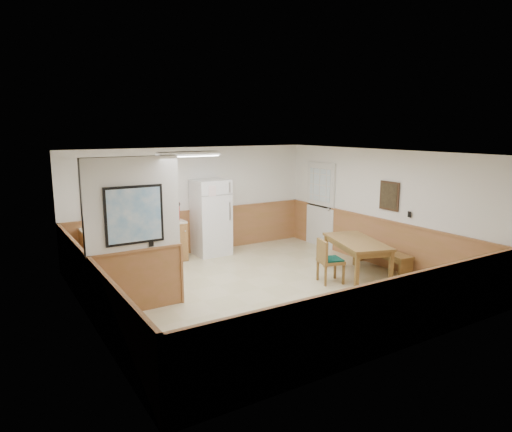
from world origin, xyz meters
TOP-DOWN VIEW (x-y plane):
  - ground at (0.00, 0.00)m, footprint 6.00×6.00m
  - ceiling at (0.00, 0.00)m, footprint 6.00×6.00m
  - back_wall at (0.00, 3.00)m, footprint 6.00×0.02m
  - right_wall at (3.00, 0.00)m, footprint 0.02×6.00m
  - left_wall at (-3.00, 0.00)m, footprint 0.02×6.00m
  - wainscot_back at (0.00, 2.98)m, footprint 6.00×0.04m
  - wainscot_right at (2.98, 0.00)m, footprint 0.04×6.00m
  - wainscot_left at (-2.98, 0.00)m, footprint 0.04×6.00m
  - partition_wall at (-2.25, 0.19)m, footprint 1.50×0.20m
  - kitchen_counter at (-1.21, 2.68)m, footprint 2.20×0.61m
  - exterior_door at (2.96, 1.90)m, footprint 0.07×1.02m
  - kitchen_window at (-2.10, 2.98)m, footprint 0.80×0.04m
  - wall_painting at (2.97, -0.30)m, footprint 0.04×0.50m
  - fluorescent_fixture at (-0.80, 1.30)m, footprint 1.20×0.30m
  - refrigerator at (0.29, 2.63)m, footprint 0.79×0.72m
  - dining_table at (2.00, -0.41)m, footprint 1.26×1.78m
  - dining_bench at (2.80, -0.33)m, footprint 0.53×1.57m
  - dining_chair at (1.26, -0.37)m, footprint 0.68×0.55m
  - fire_extinguisher at (-0.52, 2.70)m, footprint 0.16×0.16m
  - soap_bottle at (-2.11, 2.66)m, footprint 0.09×0.09m

SIDE VIEW (x-z plane):
  - ground at x=0.00m, z-range 0.00..0.00m
  - dining_bench at x=2.80m, z-range 0.12..0.57m
  - kitchen_counter at x=-1.21m, z-range -0.04..0.96m
  - dining_chair at x=1.26m, z-range 0.07..0.92m
  - wainscot_back at x=0.00m, z-range 0.00..1.00m
  - wainscot_right at x=2.98m, z-range 0.00..1.00m
  - wainscot_left at x=-2.98m, z-range 0.00..1.00m
  - dining_table at x=2.00m, z-range 0.28..1.03m
  - refrigerator at x=0.29m, z-range 0.00..1.77m
  - soap_bottle at x=-2.11m, z-range 0.90..1.12m
  - exterior_door at x=2.96m, z-range -0.02..2.13m
  - fire_extinguisher at x=-0.52m, z-range 0.87..1.37m
  - partition_wall at x=-2.25m, z-range -0.02..2.48m
  - back_wall at x=0.00m, z-range 0.00..2.50m
  - right_wall at x=3.00m, z-range 0.00..2.50m
  - left_wall at x=-3.00m, z-range 0.00..2.50m
  - kitchen_window at x=-2.10m, z-range 1.05..2.05m
  - wall_painting at x=2.97m, z-range 1.25..1.85m
  - fluorescent_fixture at x=-0.80m, z-range 2.40..2.49m
  - ceiling at x=0.00m, z-range 2.49..2.51m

